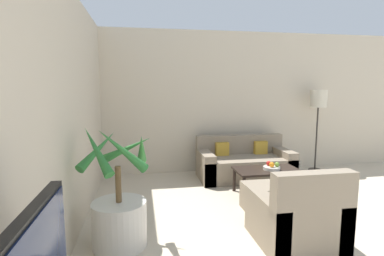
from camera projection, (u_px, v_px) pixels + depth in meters
name	position (u px, v px, depth m)	size (l,w,h in m)	color
wall_back	(272.00, 102.00, 6.01)	(8.24, 0.06, 2.70)	beige
wall_left	(42.00, 126.00, 2.25)	(0.06, 8.08, 2.70)	beige
potted_palm	(119.00, 211.00, 3.08)	(0.79, 0.77, 1.29)	beige
sofa_loveseat	(244.00, 164.00, 5.43)	(1.66, 0.80, 0.75)	gray
floor_lamp	(318.00, 103.00, 5.78)	(0.31, 0.31, 1.59)	#2D2823
coffee_table	(267.00, 173.00, 4.58)	(0.98, 0.54, 0.40)	black
fruit_bowl	(272.00, 168.00, 4.55)	(0.25, 0.25, 0.05)	beige
apple_red	(269.00, 163.00, 4.60)	(0.07, 0.07, 0.07)	red
apple_green	(277.00, 164.00, 4.53)	(0.07, 0.07, 0.07)	olive
orange_fruit	(272.00, 165.00, 4.51)	(0.08, 0.08, 0.08)	orange
armchair	(296.00, 219.00, 3.13)	(0.81, 0.80, 0.85)	gray
ottoman	(268.00, 198.00, 3.98)	(0.62, 0.48, 0.36)	gray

